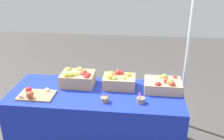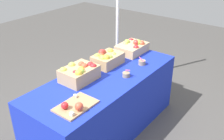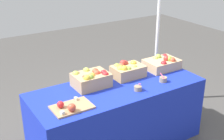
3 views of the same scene
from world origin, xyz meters
TOP-DOWN VIEW (x-y plane):
  - table at (0.00, 0.00)m, footprint 1.90×0.76m
  - apple_crate_left at (0.74, 0.13)m, footprint 0.40×0.29m
  - apple_crate_middle at (0.23, 0.15)m, footprint 0.36×0.25m
  - apple_crate_right at (-0.24, 0.15)m, footprint 0.37×0.28m
  - cutting_board_front at (-0.63, -0.17)m, footprint 0.38×0.25m
  - sample_bowl_near at (0.13, -0.20)m, footprint 0.08×0.09m
  - sample_bowl_mid at (0.49, -0.17)m, footprint 0.09×0.09m
  - tent_pole at (1.04, 0.60)m, footprint 0.04×0.04m

SIDE VIEW (x-z plane):
  - table at x=0.00m, z-range 0.00..0.74m
  - cutting_board_front at x=-0.63m, z-range 0.72..0.81m
  - sample_bowl_near at x=0.13m, z-range 0.72..0.82m
  - sample_bowl_mid at x=0.49m, z-range 0.72..0.82m
  - apple_crate_left at x=0.74m, z-range 0.72..0.89m
  - apple_crate_middle at x=0.23m, z-range 0.73..0.91m
  - apple_crate_right at x=-0.24m, z-range 0.73..0.92m
  - tent_pole at x=1.04m, z-range 0.00..2.26m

